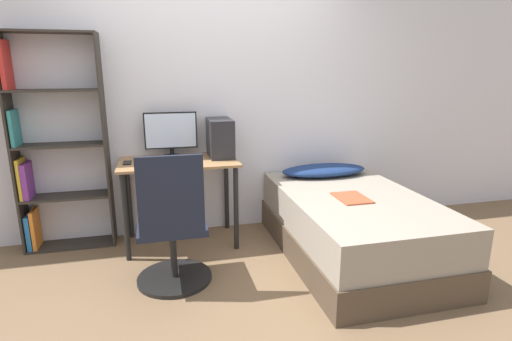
{
  "coord_description": "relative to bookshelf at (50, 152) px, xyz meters",
  "views": [
    {
      "loc": [
        -0.48,
        -2.39,
        1.56
      ],
      "look_at": [
        0.28,
        0.68,
        0.75
      ],
      "focal_mm": 28.0,
      "sensor_mm": 36.0,
      "label": 1
    }
  ],
  "objects": [
    {
      "name": "ground_plane",
      "position": [
        1.39,
        -1.26,
        -0.87
      ],
      "size": [
        14.0,
        14.0,
        0.0
      ],
      "primitive_type": "plane",
      "color": "brown"
    },
    {
      "name": "wall_back",
      "position": [
        1.39,
        0.15,
        0.38
      ],
      "size": [
        8.0,
        0.05,
        2.5
      ],
      "color": "silver",
      "rests_on": "ground_plane"
    },
    {
      "name": "desk",
      "position": [
        1.07,
        -0.17,
        -0.22
      ],
      "size": [
        1.02,
        0.59,
        0.78
      ],
      "color": "#997047",
      "rests_on": "ground_plane"
    },
    {
      "name": "bookshelf",
      "position": [
        0.0,
        0.0,
        0.0
      ],
      "size": [
        0.75,
        0.25,
        1.85
      ],
      "color": "#2D2823",
      "rests_on": "ground_plane"
    },
    {
      "name": "office_chair",
      "position": [
        0.97,
        -0.91,
        -0.49
      ],
      "size": [
        0.56,
        0.56,
        1.02
      ],
      "color": "black",
      "rests_on": "ground_plane"
    },
    {
      "name": "bed",
      "position": [
        2.46,
        -0.78,
        -0.6
      ],
      "size": [
        1.12,
        1.81,
        0.54
      ],
      "color": "#4C3D2D",
      "rests_on": "ground_plane"
    },
    {
      "name": "pillow",
      "position": [
        2.46,
        -0.14,
        -0.27
      ],
      "size": [
        0.85,
        0.36,
        0.11
      ],
      "color": "navy",
      "rests_on": "bed"
    },
    {
      "name": "magazine",
      "position": [
        2.4,
        -0.86,
        -0.32
      ],
      "size": [
        0.24,
        0.32,
        0.01
      ],
      "color": "#B24C2D",
      "rests_on": "bed"
    },
    {
      "name": "monitor",
      "position": [
        1.02,
        0.02,
        0.13
      ],
      "size": [
        0.47,
        0.16,
        0.41
      ],
      "color": "black",
      "rests_on": "desk"
    },
    {
      "name": "keyboard",
      "position": [
        0.98,
        -0.29,
        -0.08
      ],
      "size": [
        0.36,
        0.11,
        0.02
      ],
      "color": "#33477A",
      "rests_on": "desk"
    },
    {
      "name": "pc_tower",
      "position": [
        1.45,
        -0.08,
        0.08
      ],
      "size": [
        0.21,
        0.37,
        0.34
      ],
      "color": "#232328",
      "rests_on": "desk"
    },
    {
      "name": "mouse",
      "position": [
        1.21,
        -0.29,
        -0.08
      ],
      "size": [
        0.06,
        0.09,
        0.02
      ],
      "color": "silver",
      "rests_on": "desk"
    },
    {
      "name": "phone",
      "position": [
        0.64,
        -0.17,
        -0.09
      ],
      "size": [
        0.07,
        0.14,
        0.01
      ],
      "color": "black",
      "rests_on": "desk"
    }
  ]
}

